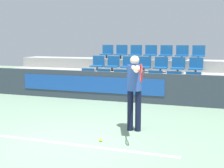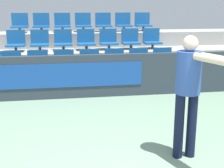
% 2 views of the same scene
% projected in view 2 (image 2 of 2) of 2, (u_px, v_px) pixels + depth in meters
% --- Properties ---
extents(barrier_wall, '(11.59, 0.14, 0.96)m').
position_uv_depth(barrier_wall, '(91.00, 76.00, 6.95)').
color(barrier_wall, '#2D3842').
rests_on(barrier_wall, ground).
extents(bleacher_tier_front, '(11.19, 1.07, 0.41)m').
position_uv_depth(bleacher_tier_front, '(91.00, 82.00, 7.62)').
color(bleacher_tier_front, '#9E9E99').
rests_on(bleacher_tier_front, ground).
extents(bleacher_tier_middle, '(11.19, 1.07, 0.82)m').
position_uv_depth(bleacher_tier_middle, '(87.00, 65.00, 8.59)').
color(bleacher_tier_middle, '#9E9E99').
rests_on(bleacher_tier_middle, ground).
extents(bleacher_tier_back, '(11.19, 1.07, 1.23)m').
position_uv_depth(bleacher_tier_back, '(84.00, 52.00, 9.56)').
color(bleacher_tier_back, '#9E9E99').
rests_on(bleacher_tier_back, ground).
extents(stadium_chair_0, '(0.48, 0.40, 0.56)m').
position_uv_depth(stadium_chair_0, '(11.00, 65.00, 7.34)').
color(stadium_chair_0, '#333333').
rests_on(stadium_chair_0, bleacher_tier_front).
extents(stadium_chair_1, '(0.48, 0.40, 0.56)m').
position_uv_depth(stadium_chair_1, '(38.00, 64.00, 7.44)').
color(stadium_chair_1, '#333333').
rests_on(stadium_chair_1, bleacher_tier_front).
extents(stadium_chair_2, '(0.48, 0.40, 0.56)m').
position_uv_depth(stadium_chair_2, '(64.00, 63.00, 7.53)').
color(stadium_chair_2, '#333333').
rests_on(stadium_chair_2, bleacher_tier_front).
extents(stadium_chair_3, '(0.48, 0.40, 0.56)m').
position_uv_depth(stadium_chair_3, '(90.00, 62.00, 7.63)').
color(stadium_chair_3, '#333333').
rests_on(stadium_chair_3, bleacher_tier_front).
extents(stadium_chair_4, '(0.48, 0.40, 0.56)m').
position_uv_depth(stadium_chair_4, '(115.00, 62.00, 7.72)').
color(stadium_chair_4, '#333333').
rests_on(stadium_chair_4, bleacher_tier_front).
extents(stadium_chair_5, '(0.48, 0.40, 0.56)m').
position_uv_depth(stadium_chair_5, '(139.00, 61.00, 7.82)').
color(stadium_chair_5, '#333333').
rests_on(stadium_chair_5, bleacher_tier_front).
extents(stadium_chair_6, '(0.48, 0.40, 0.56)m').
position_uv_depth(stadium_chair_6, '(163.00, 60.00, 7.91)').
color(stadium_chair_6, '#333333').
rests_on(stadium_chair_6, bleacher_tier_front).
extents(stadium_chair_7, '(0.48, 0.40, 0.56)m').
position_uv_depth(stadium_chair_7, '(16.00, 42.00, 8.26)').
color(stadium_chair_7, '#333333').
rests_on(stadium_chair_7, bleacher_tier_middle).
extents(stadium_chair_8, '(0.48, 0.40, 0.56)m').
position_uv_depth(stadium_chair_8, '(40.00, 42.00, 8.36)').
color(stadium_chair_8, '#333333').
rests_on(stadium_chair_8, bleacher_tier_middle).
extents(stadium_chair_9, '(0.48, 0.40, 0.56)m').
position_uv_depth(stadium_chair_9, '(63.00, 41.00, 8.45)').
color(stadium_chair_9, '#333333').
rests_on(stadium_chair_9, bleacher_tier_middle).
extents(stadium_chair_10, '(0.48, 0.40, 0.56)m').
position_uv_depth(stadium_chair_10, '(86.00, 41.00, 8.55)').
color(stadium_chair_10, '#333333').
rests_on(stadium_chair_10, bleacher_tier_middle).
extents(stadium_chair_11, '(0.48, 0.40, 0.56)m').
position_uv_depth(stadium_chair_11, '(109.00, 40.00, 8.64)').
color(stadium_chair_11, '#333333').
rests_on(stadium_chair_11, bleacher_tier_middle).
extents(stadium_chair_12, '(0.48, 0.40, 0.56)m').
position_uv_depth(stadium_chair_12, '(131.00, 40.00, 8.74)').
color(stadium_chair_12, '#333333').
rests_on(stadium_chair_12, bleacher_tier_middle).
extents(stadium_chair_13, '(0.48, 0.40, 0.56)m').
position_uv_depth(stadium_chair_13, '(152.00, 40.00, 8.83)').
color(stadium_chair_13, '#333333').
rests_on(stadium_chair_13, bleacher_tier_middle).
extents(stadium_chair_14, '(0.48, 0.40, 0.56)m').
position_uv_depth(stadium_chair_14, '(20.00, 24.00, 9.18)').
color(stadium_chair_14, '#333333').
rests_on(stadium_chair_14, bleacher_tier_back).
extents(stadium_chair_15, '(0.48, 0.40, 0.56)m').
position_uv_depth(stadium_chair_15, '(41.00, 24.00, 9.28)').
color(stadium_chair_15, '#333333').
rests_on(stadium_chair_15, bleacher_tier_back).
extents(stadium_chair_16, '(0.48, 0.40, 0.56)m').
position_uv_depth(stadium_chair_16, '(62.00, 24.00, 9.37)').
color(stadium_chair_16, '#333333').
rests_on(stadium_chair_16, bleacher_tier_back).
extents(stadium_chair_17, '(0.48, 0.40, 0.56)m').
position_uv_depth(stadium_chair_17, '(83.00, 23.00, 9.47)').
color(stadium_chair_17, '#333333').
rests_on(stadium_chair_17, bleacher_tier_back).
extents(stadium_chair_18, '(0.48, 0.40, 0.56)m').
position_uv_depth(stadium_chair_18, '(103.00, 23.00, 9.56)').
color(stadium_chair_18, '#333333').
rests_on(stadium_chair_18, bleacher_tier_back).
extents(stadium_chair_19, '(0.48, 0.40, 0.56)m').
position_uv_depth(stadium_chair_19, '(123.00, 23.00, 9.66)').
color(stadium_chair_19, '#333333').
rests_on(stadium_chair_19, bleacher_tier_back).
extents(stadium_chair_20, '(0.48, 0.40, 0.56)m').
position_uv_depth(stadium_chair_20, '(143.00, 23.00, 9.75)').
color(stadium_chair_20, '#333333').
rests_on(stadium_chair_20, bleacher_tier_back).
extents(tennis_player, '(0.67, 1.52, 1.66)m').
position_uv_depth(tennis_player, '(192.00, 85.00, 3.98)').
color(tennis_player, black).
rests_on(tennis_player, ground).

